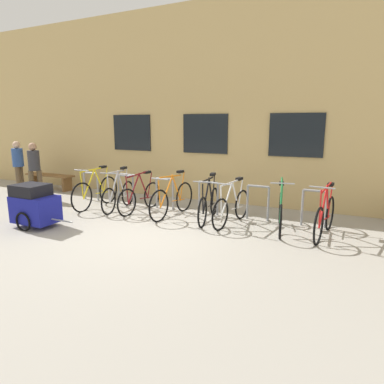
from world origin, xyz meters
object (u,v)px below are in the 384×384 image
(person_by_bench, at_px, (18,164))
(wooden_bench, at_px, (50,178))
(bicycle_white, at_px, (232,207))
(bicycle_maroon, at_px, (140,196))
(person_browsing, at_px, (34,167))
(bicycle_red, at_px, (325,217))
(bike_trailer, at_px, (35,205))
(bicycle_black, at_px, (209,204))
(bicycle_yellow, at_px, (96,192))
(bicycle_orange, at_px, (172,199))
(backpack, at_px, (25,194))
(bicycle_green, at_px, (280,211))
(bicycle_silver, at_px, (119,195))

(person_by_bench, bearing_deg, wooden_bench, 70.06)
(bicycle_white, bearing_deg, bicycle_maroon, 178.87)
(person_browsing, bearing_deg, bicycle_maroon, 0.88)
(bicycle_red, bearing_deg, bike_trailer, -161.11)
(bicycle_white, height_order, person_by_bench, person_by_bench)
(wooden_bench, bearing_deg, bike_trailer, -46.39)
(bicycle_red, xyz_separation_m, bicycle_black, (-2.44, 0.07, -0.01))
(bicycle_yellow, height_order, bicycle_white, bicycle_yellow)
(bicycle_orange, relative_size, person_by_bench, 1.12)
(wooden_bench, distance_m, backpack, 1.78)
(backpack, bearing_deg, bike_trailer, -19.69)
(bicycle_black, xyz_separation_m, wooden_bench, (-6.10, 1.12, -0.00))
(bicycle_black, relative_size, wooden_bench, 0.94)
(bicycle_orange, xyz_separation_m, bicycle_maroon, (-0.92, 0.02, -0.02))
(person_browsing, height_order, backpack, person_browsing)
(bicycle_green, height_order, bicycle_yellow, bicycle_green)
(bicycle_green, bearing_deg, bicycle_black, -179.87)
(bike_trailer, height_order, person_browsing, person_browsing)
(bicycle_yellow, height_order, person_browsing, person_browsing)
(bicycle_silver, distance_m, bicycle_maroon, 0.61)
(bicycle_orange, relative_size, backpack, 4.13)
(person_by_bench, bearing_deg, backpack, -33.41)
(bike_trailer, xyz_separation_m, person_by_bench, (-3.27, 2.23, 0.46))
(bike_trailer, distance_m, person_by_bench, 3.98)
(bicycle_red, bearing_deg, person_by_bench, 177.96)
(bicycle_green, bearing_deg, bike_trailer, -157.23)
(bicycle_green, bearing_deg, bicycle_red, -4.97)
(bike_trailer, relative_size, person_by_bench, 0.90)
(bicycle_maroon, distance_m, person_browsing, 3.59)
(bicycle_white, bearing_deg, bicycle_green, 2.27)
(bicycle_green, relative_size, person_browsing, 1.08)
(bicycle_yellow, relative_size, backpack, 4.10)
(bike_trailer, height_order, person_by_bench, person_by_bench)
(bicycle_yellow, distance_m, backpack, 2.23)
(bicycle_black, height_order, bicycle_white, bicycle_black)
(bicycle_red, relative_size, person_by_bench, 1.07)
(bicycle_green, height_order, backpack, bicycle_green)
(person_by_bench, bearing_deg, bike_trailer, -34.28)
(bicycle_red, distance_m, bicycle_orange, 3.36)
(bicycle_black, distance_m, bicycle_white, 0.56)
(bicycle_green, distance_m, backpack, 6.93)
(bicycle_silver, xyz_separation_m, wooden_bench, (-3.66, 1.17, -0.00))
(bicycle_maroon, relative_size, backpack, 3.80)
(bicycle_orange, distance_m, bike_trailer, 2.98)
(bicycle_orange, height_order, person_browsing, person_browsing)
(bicycle_black, relative_size, person_by_bench, 1.07)
(bicycle_orange, bearing_deg, bicycle_red, -1.05)
(bicycle_white, xyz_separation_m, wooden_bench, (-6.66, 1.15, -0.00))
(bicycle_white, bearing_deg, bicycle_black, 176.17)
(bicycle_green, relative_size, wooden_bench, 0.95)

